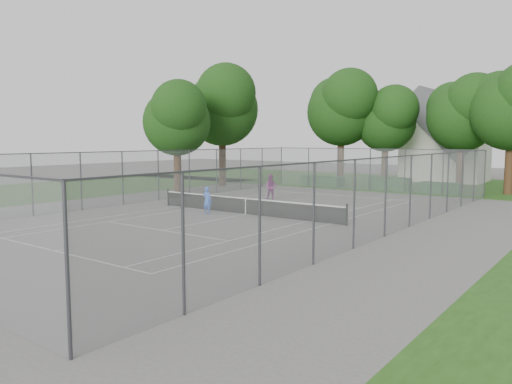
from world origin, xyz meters
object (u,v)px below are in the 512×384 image
Objects in this scene: house at (445,143)px; girl_player at (207,200)px; tennis_net at (246,205)px; woman_player at (271,187)px.

girl_player is (-4.04, -31.75, -3.09)m from house.
house is 6.10× the size of girl_player.
girl_player reaches higher than tennis_net.
woman_player is (-0.99, 7.79, 0.11)m from girl_player.
woman_player is (-2.85, 6.59, 0.39)m from tennis_net.
house is 5.34× the size of woman_player.
tennis_net is at bearing -151.09° from girl_player.
tennis_net is 7.19m from woman_player.
house is (2.18, 30.55, 3.37)m from tennis_net.
tennis_net is 2.23m from girl_player.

